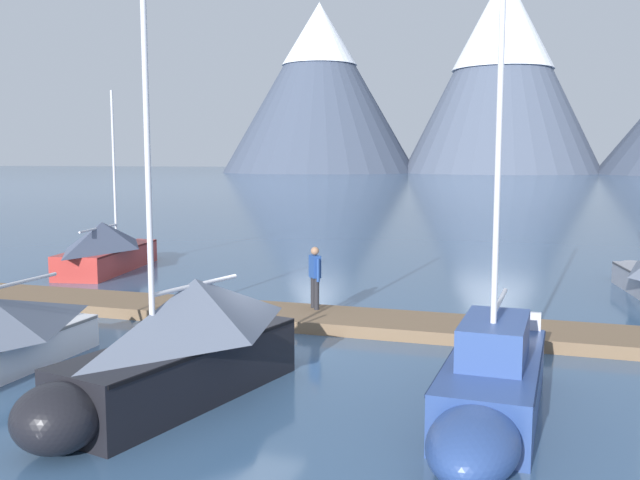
# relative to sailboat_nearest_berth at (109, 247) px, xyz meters

# --- Properties ---
(ground_plane) EXTENTS (700.00, 700.00, 0.00)m
(ground_plane) POSITION_rel_sailboat_nearest_berth_xyz_m (9.98, -10.02, -0.92)
(ground_plane) COLOR #38567A
(mountain_west_summit) EXTENTS (62.93, 62.93, 54.07)m
(mountain_west_summit) POSITION_rel_sailboat_nearest_berth_xyz_m (-53.74, 193.98, 26.98)
(mountain_west_summit) COLOR #424C60
(mountain_west_summit) RESTS_ON ground
(mountain_central_massif) EXTENTS (60.72, 60.72, 61.42)m
(mountain_central_massif) POSITION_rel_sailboat_nearest_berth_xyz_m (3.05, 202.26, 31.55)
(mountain_central_massif) COLOR #4C566B
(mountain_central_massif) RESTS_ON ground
(dock) EXTENTS (25.10, 2.31, 0.30)m
(dock) POSITION_rel_sailboat_nearest_berth_xyz_m (9.98, -6.02, -0.77)
(dock) COLOR brown
(dock) RESTS_ON ground
(sailboat_nearest_berth) EXTENTS (2.93, 6.84, 7.02)m
(sailboat_nearest_berth) POSITION_rel_sailboat_nearest_berth_xyz_m (0.00, 0.00, 0.00)
(sailboat_nearest_berth) COLOR #B2332D
(sailboat_nearest_berth) RESTS_ON ground
(sailboat_mid_dock_port) EXTENTS (2.84, 6.05, 7.86)m
(sailboat_mid_dock_port) POSITION_rel_sailboat_nearest_berth_xyz_m (9.99, -12.34, 0.11)
(sailboat_mid_dock_port) COLOR black
(sailboat_mid_dock_port) RESTS_ON ground
(sailboat_mid_dock_starboard) EXTENTS (1.69, 6.08, 9.30)m
(sailboat_mid_dock_starboard) POSITION_rel_sailboat_nearest_berth_xyz_m (15.38, -11.72, -0.27)
(sailboat_mid_dock_starboard) COLOR navy
(sailboat_mid_dock_starboard) RESTS_ON ground
(person_on_dock) EXTENTS (0.41, 0.48, 1.69)m
(person_on_dock) POSITION_rel_sailboat_nearest_berth_xyz_m (10.31, -5.50, 0.35)
(person_on_dock) COLOR #232328
(person_on_dock) RESTS_ON dock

